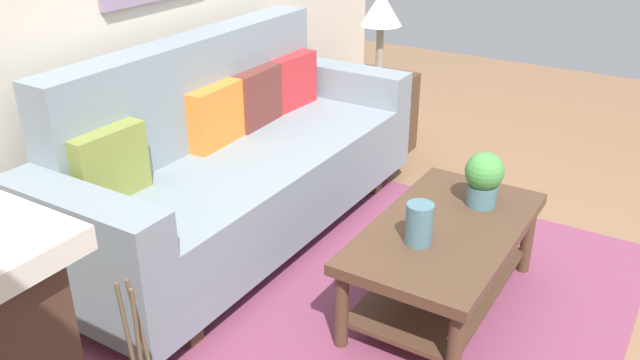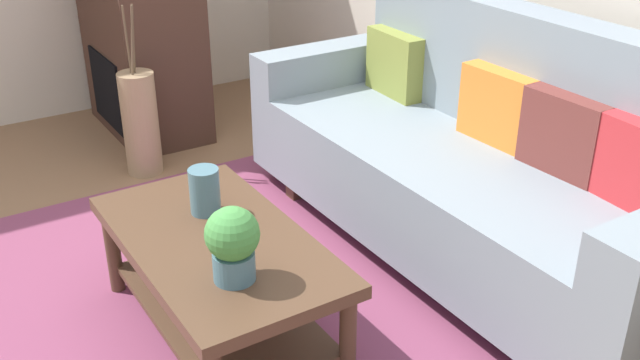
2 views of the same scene
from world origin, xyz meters
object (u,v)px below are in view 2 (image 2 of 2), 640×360
object	(u,v)px
throw_pillow_orange	(499,106)
potted_plant_tabletop	(233,242)
throw_pillow_maroon	(565,134)
floor_vase	(141,124)
couch	(471,165)
fireplace	(141,38)
coffee_table	(218,264)
tabletop_vase	(205,191)
throw_pillow_olive	(396,63)

from	to	relation	value
throw_pillow_orange	potted_plant_tabletop	distance (m)	1.41
throw_pillow_maroon	floor_vase	world-z (taller)	throw_pillow_maroon
couch	floor_vase	xyz separation A→B (m)	(-1.59, -0.95, -0.14)
potted_plant_tabletop	fireplace	world-z (taller)	fireplace
coffee_table	couch	bearing A→B (deg)	88.25
tabletop_vase	throw_pillow_maroon	bearing A→B (deg)	65.10
throw_pillow_maroon	throw_pillow_olive	bearing A→B (deg)	180.00
couch	floor_vase	size ratio (longest dim) A/B	3.99
throw_pillow_orange	potted_plant_tabletop	bearing A→B (deg)	-80.25
coffee_table	fireplace	distance (m)	2.23
couch	coffee_table	distance (m)	1.21
throw_pillow_maroon	coffee_table	distance (m)	1.44
fireplace	floor_vase	distance (m)	0.72
coffee_table	tabletop_vase	bearing A→B (deg)	165.50
potted_plant_tabletop	floor_vase	bearing A→B (deg)	170.11
throw_pillow_olive	coffee_table	distance (m)	1.54
throw_pillow_orange	coffee_table	world-z (taller)	throw_pillow_orange
throw_pillow_maroon	throw_pillow_orange	bearing A→B (deg)	180.00
throw_pillow_maroon	coffee_table	world-z (taller)	throw_pillow_maroon
couch	throw_pillow_maroon	distance (m)	0.46
coffee_table	fireplace	xyz separation A→B (m)	(-2.15, 0.52, 0.27)
couch	potted_plant_tabletop	size ratio (longest dim) A/B	8.79
floor_vase	throw_pillow_olive	bearing A→B (deg)	51.16
coffee_table	potted_plant_tabletop	size ratio (longest dim) A/B	4.20
throw_pillow_orange	couch	bearing A→B (deg)	-90.00
couch	throw_pillow_olive	bearing A→B (deg)	170.18
throw_pillow_orange	floor_vase	world-z (taller)	throw_pillow_orange
coffee_table	tabletop_vase	distance (m)	0.29
couch	tabletop_vase	xyz separation A→B (m)	(-0.23, -1.16, 0.09)
tabletop_vase	fireplace	bearing A→B (deg)	166.63
fireplace	throw_pillow_maroon	bearing A→B (deg)	17.73
throw_pillow_olive	coffee_table	size ratio (longest dim) A/B	0.33
throw_pillow_maroon	coffee_table	size ratio (longest dim) A/B	0.33
throw_pillow_olive	throw_pillow_orange	xyz separation A→B (m)	(0.72, 0.00, 0.00)
potted_plant_tabletop	fireplace	bearing A→B (deg)	166.68
throw_pillow_orange	coffee_table	distance (m)	1.38
couch	potted_plant_tabletop	bearing A→B (deg)	-79.31
tabletop_vase	potted_plant_tabletop	distance (m)	0.49
throw_pillow_maroon	fireplace	xyz separation A→B (m)	(-2.55, -0.82, -0.09)
floor_vase	coffee_table	bearing A→B (deg)	-9.49
throw_pillow_maroon	tabletop_vase	distance (m)	1.42
fireplace	coffee_table	bearing A→B (deg)	-13.47
coffee_table	fireplace	bearing A→B (deg)	166.53
floor_vase	fireplace	bearing A→B (deg)	156.94
throw_pillow_orange	tabletop_vase	bearing A→B (deg)	-100.30
throw_pillow_orange	tabletop_vase	size ratio (longest dim) A/B	1.98
throw_pillow_orange	throw_pillow_maroon	bearing A→B (deg)	0.00
couch	fireplace	xyz separation A→B (m)	(-2.19, -0.69, 0.16)
couch	potted_plant_tabletop	xyz separation A→B (m)	(0.24, -1.26, 0.14)
coffee_table	fireplace	world-z (taller)	fireplace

